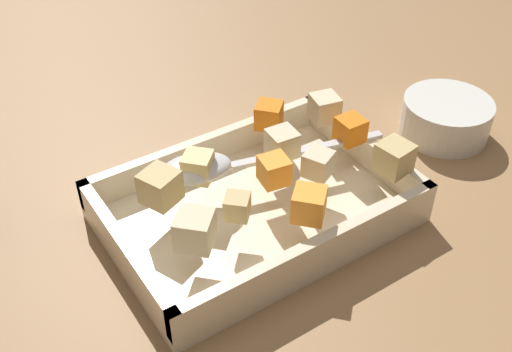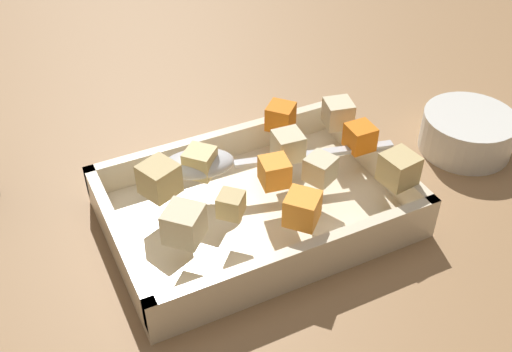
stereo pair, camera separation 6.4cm
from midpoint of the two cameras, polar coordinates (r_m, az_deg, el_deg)
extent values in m
plane|color=#936D47|center=(0.67, -2.55, -5.07)|extent=(4.00, 4.00, 0.00)
cube|color=beige|center=(0.68, -2.72, -3.58)|extent=(0.31, 0.21, 0.01)
cube|color=beige|center=(0.73, -6.93, 2.42)|extent=(0.31, 0.01, 0.04)
cube|color=beige|center=(0.60, 2.31, -7.32)|extent=(0.31, 0.01, 0.04)
cube|color=beige|center=(0.73, 7.40, 2.35)|extent=(0.01, 0.21, 0.04)
cube|color=beige|center=(0.62, -14.89, -6.99)|extent=(0.01, 0.21, 0.04)
cube|color=orange|center=(0.72, -1.35, 5.52)|extent=(0.04, 0.04, 0.03)
cube|color=orange|center=(0.64, -1.18, 0.41)|extent=(0.03, 0.03, 0.03)
cube|color=orange|center=(0.60, 1.85, -2.75)|extent=(0.04, 0.04, 0.03)
cube|color=orange|center=(0.70, 6.09, 4.16)|extent=(0.03, 0.03, 0.03)
cube|color=beige|center=(0.58, -8.84, -5.06)|extent=(0.05, 0.05, 0.03)
cube|color=tan|center=(0.60, -4.78, -2.93)|extent=(0.03, 0.03, 0.02)
cube|color=tan|center=(0.66, 9.91, 1.57)|extent=(0.04, 0.04, 0.03)
cube|color=beige|center=(0.68, -0.28, 2.93)|extent=(0.03, 0.03, 0.03)
cube|color=tan|center=(0.63, -11.70, -1.10)|extent=(0.04, 0.04, 0.03)
cube|color=#E0CC89|center=(0.65, -8.18, 0.74)|extent=(0.04, 0.04, 0.03)
cube|color=beige|center=(0.65, 2.94, 1.02)|extent=(0.04, 0.04, 0.03)
cube|color=beige|center=(0.74, 3.84, 6.18)|extent=(0.04, 0.04, 0.03)
ellipsoid|color=silver|center=(0.66, -8.36, 0.59)|extent=(0.09, 0.07, 0.02)
cube|color=silver|center=(0.69, 2.18, 2.32)|extent=(0.18, 0.05, 0.01)
cylinder|color=silver|center=(0.82, 14.92, 5.12)|extent=(0.11, 0.11, 0.05)
camera|label=1|loc=(0.03, -92.86, -2.34)|focal=43.55mm
camera|label=2|loc=(0.03, 87.14, 2.34)|focal=43.55mm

